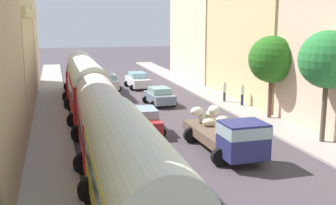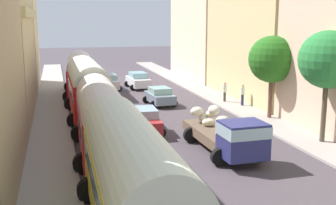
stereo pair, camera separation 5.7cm
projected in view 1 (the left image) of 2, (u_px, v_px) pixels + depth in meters
name	position (u px, v px, depth m)	size (l,w,h in m)	color
ground_plane	(143.00, 107.00, 34.68)	(154.00, 154.00, 0.00)	#463D44
sidewalk_left	(51.00, 111.00, 32.82)	(2.50, 70.00, 0.14)	#A39C92
sidewalk_right	(226.00, 102.00, 36.51)	(2.50, 70.00, 0.14)	#A09690
building_left_3	(11.00, 34.00, 42.71)	(5.35, 9.69, 11.23)	beige
building_right_2	(262.00, 21.00, 37.48)	(5.74, 13.91, 13.80)	#CFB77F
building_right_3	(204.00, 22.00, 51.06)	(5.22, 13.83, 13.42)	beige
parked_bus_0	(132.00, 175.00, 13.66)	(3.37, 9.94, 3.94)	yellow
parked_bus_1	(101.00, 116.00, 22.20)	(3.32, 8.75, 3.83)	red
parked_bus_2	(88.00, 86.00, 30.69)	(3.41, 9.22, 4.19)	red
parked_bus_3	(80.00, 73.00, 39.24)	(3.51, 9.12, 4.01)	red
cargo_truck_0	(228.00, 134.00, 22.22)	(3.11, 7.08, 2.36)	navy
car_0	(159.00, 96.00, 35.49)	(2.50, 3.73, 1.49)	gray
car_1	(138.00, 80.00, 44.14)	(2.49, 4.38, 1.66)	silver
car_2	(145.00, 120.00, 26.80)	(2.33, 4.12, 1.58)	#AF2829
car_3	(109.00, 82.00, 43.02)	(2.16, 4.08, 1.60)	silver
pedestrian_1	(242.00, 94.00, 34.62)	(0.39, 0.39, 1.88)	#262E51
pedestrian_2	(224.00, 91.00, 36.28)	(0.36, 0.36, 1.81)	#4F433A
roadside_tree_1	(328.00, 60.00, 23.65)	(3.26, 3.26, 6.50)	brown
roadside_tree_2	(272.00, 59.00, 29.72)	(3.30, 3.30, 5.97)	brown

